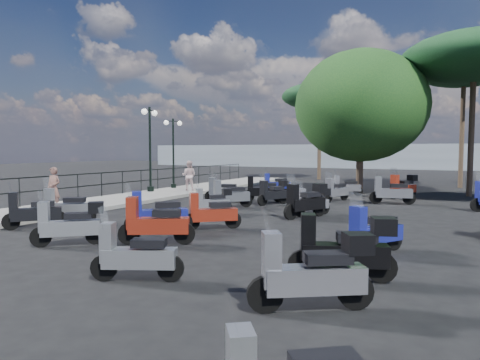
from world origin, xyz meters
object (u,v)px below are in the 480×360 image
at_px(scooter_9, 223,191).
at_px(scooter_20, 306,201).
at_px(scooter_8, 211,213).
at_px(scooter_19, 374,232).
at_px(scooter_1, 66,208).
at_px(scooter_14, 312,202).
at_px(scooter_22, 391,192).
at_px(scooter_18, 313,273).
at_px(pedestrian_far, 189,176).
at_px(scooter_13, 155,224).
at_px(scooter_3, 213,202).
at_px(woman, 54,188).
at_px(scooter_10, 262,190).
at_px(scooter_12, 157,215).
at_px(scooter_28, 403,187).
at_px(lamp_post_2, 173,148).
at_px(scooter_24, 343,250).
at_px(scooter_16, 346,187).
at_px(pine_2, 320,97).
at_px(scooter_7, 69,224).
at_px(lamp_post_1, 150,144).
at_px(scooter_2, 33,213).
at_px(scooter_4, 230,196).
at_px(scooter_21, 336,191).
at_px(scooter_15, 273,193).
at_px(pine_0, 464,71).
at_px(pine_1, 474,58).
at_px(scooter_5, 276,184).
at_px(broadleaf_tree, 361,106).
at_px(scooter_11, 135,256).

distance_m(scooter_9, scooter_20, 5.28).
bearing_deg(scooter_8, scooter_19, -141.92).
height_order(scooter_1, scooter_14, scooter_1).
distance_m(scooter_1, scooter_22, 12.65).
bearing_deg(scooter_18, pedestrian_far, 6.74).
relative_size(scooter_13, scooter_20, 0.96).
distance_m(scooter_3, scooter_18, 9.34).
bearing_deg(woman, scooter_10, 45.35).
distance_m(scooter_12, scooter_28, 13.06).
height_order(lamp_post_2, scooter_24, lamp_post_2).
bearing_deg(scooter_13, scooter_16, -36.11).
bearing_deg(woman, pine_2, 75.77).
bearing_deg(scooter_7, scooter_10, -45.13).
distance_m(lamp_post_2, woman, 9.34).
height_order(scooter_1, scooter_20, scooter_20).
bearing_deg(scooter_9, scooter_18, -160.16).
relative_size(lamp_post_1, scooter_12, 2.90).
distance_m(scooter_22, pine_2, 16.42).
bearing_deg(scooter_2, scooter_3, -81.96).
bearing_deg(scooter_28, scooter_16, 36.47).
bearing_deg(scooter_4, scooter_21, -84.48).
height_order(scooter_2, scooter_10, scooter_10).
distance_m(scooter_4, scooter_28, 8.75).
xyz_separation_m(scooter_15, pine_0, (6.92, 12.62, 6.45)).
relative_size(scooter_1, scooter_28, 0.96).
bearing_deg(scooter_12, scooter_22, -69.88).
bearing_deg(pine_0, scooter_9, -125.84).
bearing_deg(scooter_28, scooter_13, 104.86).
relative_size(scooter_12, pine_0, 0.19).
xyz_separation_m(pedestrian_far, scooter_9, (3.48, -2.53, -0.46)).
height_order(scooter_9, pine_2, pine_2).
relative_size(woman, scooter_2, 1.11).
relative_size(scooter_14, pine_0, 0.17).
bearing_deg(pedestrian_far, scooter_3, 116.47).
distance_m(scooter_21, pine_1, 9.66).
bearing_deg(scooter_5, scooter_3, 150.74).
distance_m(pedestrian_far, scooter_22, 10.13).
bearing_deg(broadleaf_tree, scooter_4, -113.09).
bearing_deg(scooter_16, scooter_5, 66.51).
distance_m(scooter_11, scooter_13, 2.88).
relative_size(lamp_post_1, scooter_14, 3.21).
height_order(scooter_18, pine_0, pine_0).
distance_m(pedestrian_far, broadleaf_tree, 9.60).
relative_size(scooter_3, scooter_12, 0.80).
xyz_separation_m(scooter_21, scooter_28, (2.48, 2.69, 0.08)).
bearing_deg(scooter_24, scooter_7, 70.72).
bearing_deg(scooter_1, scooter_14, -82.19).
distance_m(lamp_post_2, scooter_7, 14.10).
bearing_deg(broadleaf_tree, pine_1, 13.19).
bearing_deg(scooter_12, lamp_post_1, -3.30).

